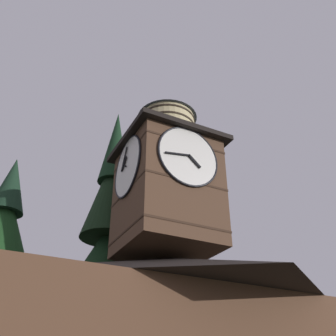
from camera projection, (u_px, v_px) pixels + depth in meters
clock_tower at (167, 178)px, 18.94m from camera, size 4.74×4.74×8.60m
pine_tree_behind at (106, 272)px, 20.15m from camera, size 5.78×5.78×17.23m
moon at (178, 321)px, 50.73m from camera, size 1.42×1.42×1.42m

